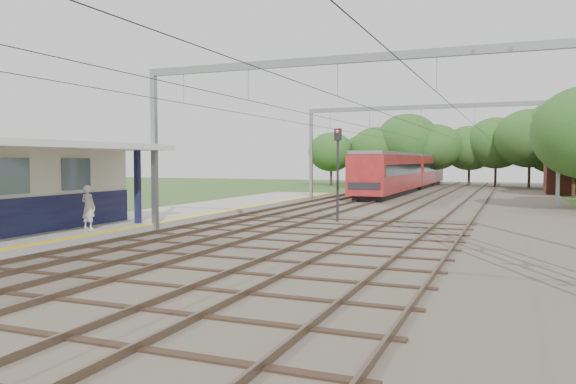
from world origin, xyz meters
The scene contains 9 objects.
ballast_bed centered at (4.00, 30.00, 0.05)m, with size 18.00×90.00×0.10m, color #473D33.
platform centered at (-7.50, 14.00, 0.17)m, with size 5.00×52.00×0.35m, color gray.
yellow_stripe centered at (-5.25, 14.00, 0.35)m, with size 0.45×52.00×0.01m, color yellow.
rail_tracks centered at (1.50, 30.00, 0.18)m, with size 11.80×88.00×0.15m.
catenary_system centered at (3.39, 25.28, 5.51)m, with size 17.22×88.00×7.00m.
tree_band centered at (3.84, 57.12, 4.92)m, with size 31.72×30.88×8.82m.
person centered at (-6.37, 12.44, 1.24)m, with size 0.65×0.43×1.78m, color silver.
train centered at (-0.50, 51.19, 2.07)m, with size 2.82×35.12×3.71m.
signal_post centered at (1.35, 21.14, 3.02)m, with size 0.36×0.31×4.67m.
Camera 1 is at (9.40, -5.24, 3.11)m, focal length 35.00 mm.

